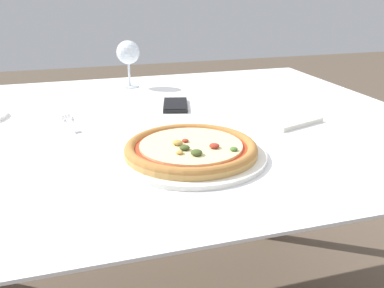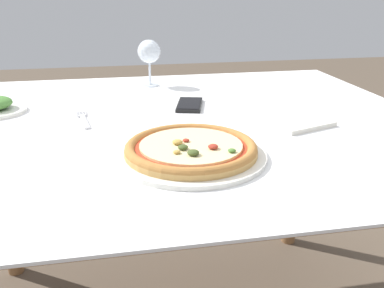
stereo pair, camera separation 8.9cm
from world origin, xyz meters
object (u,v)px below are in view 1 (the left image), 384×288
dining_table (163,148)px  cell_phone (175,105)px  fork (70,122)px  wine_glass_far_left (128,53)px  pizza_plate (192,150)px

dining_table → cell_phone: (0.07, 0.12, 0.08)m
dining_table → cell_phone: bearing=60.9°
dining_table → cell_phone: cell_phone is taller
fork → wine_glass_far_left: bearing=59.5°
pizza_plate → fork: 0.40m
fork → cell_phone: size_ratio=1.08×
pizza_plate → wine_glass_far_left: bearing=91.8°
cell_phone → wine_glass_far_left: bearing=106.8°
dining_table → pizza_plate: 0.28m
fork → wine_glass_far_left: size_ratio=1.05×
pizza_plate → fork: pizza_plate is taller
wine_glass_far_left → pizza_plate: bearing=-88.2°
fork → cell_phone: 0.31m
dining_table → wine_glass_far_left: wine_glass_far_left is taller
wine_glass_far_left → dining_table: bearing=-87.3°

